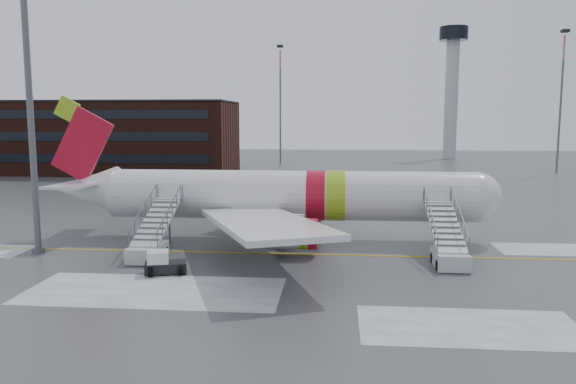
# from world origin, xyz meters

# --- Properties ---
(ground) EXTENTS (260.00, 260.00, 0.00)m
(ground) POSITION_xyz_m (0.00, 0.00, 0.00)
(ground) COLOR #494C4F
(ground) RESTS_ON ground
(airliner) EXTENTS (35.03, 32.97, 11.18)m
(airliner) POSITION_xyz_m (-0.62, 3.78, 3.42)
(airliner) COLOR silver
(airliner) RESTS_ON ground
(airstair_fwd) EXTENTS (2.05, 7.70, 3.48)m
(airstair_fwd) POSITION_xyz_m (11.14, -2.76, 1.06)
(airstair_fwd) COLOR #B6B9BE
(airstair_fwd) RESTS_ON ground
(airstair_aft) EXTENTS (2.05, 7.70, 3.48)m
(airstair_aft) POSITION_xyz_m (-8.59, -2.76, 1.06)
(airstair_aft) COLOR #B3B6BB
(airstair_aft) RESTS_ON ground
(pushback_tug) EXTENTS (2.75, 2.35, 1.42)m
(pushback_tug) POSITION_xyz_m (-6.56, -6.59, 0.63)
(pushback_tug) COLOR black
(pushback_tug) RESTS_ON ground
(uld_container) EXTENTS (2.12, 1.61, 1.70)m
(uld_container) POSITION_xyz_m (-8.90, -2.29, 0.79)
(uld_container) COLOR black
(uld_container) RESTS_ON ground
(light_mast_near) EXTENTS (1.20, 1.20, 24.75)m
(light_mast_near) POSITION_xyz_m (-17.03, -2.00, 12.83)
(light_mast_near) COLOR #595B60
(light_mast_near) RESTS_ON ground
(terminal_building) EXTENTS (62.00, 16.11, 12.30)m
(terminal_building) POSITION_xyz_m (-45.00, 54.98, 6.20)
(terminal_building) COLOR #3F1E16
(terminal_building) RESTS_ON ground
(control_tower) EXTENTS (6.40, 6.40, 30.00)m
(control_tower) POSITION_xyz_m (30.00, 95.00, 18.75)
(control_tower) COLOR #B2B5BA
(control_tower) RESTS_ON ground
(light_mast_far_ne) EXTENTS (1.20, 1.20, 24.25)m
(light_mast_far_ne) POSITION_xyz_m (42.00, 62.00, 13.84)
(light_mast_far_ne) COLOR #595B60
(light_mast_far_ne) RESTS_ON ground
(light_mast_far_n) EXTENTS (1.20, 1.20, 24.25)m
(light_mast_far_n) POSITION_xyz_m (-8.00, 78.00, 13.84)
(light_mast_far_n) COLOR #595B60
(light_mast_far_n) RESTS_ON ground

